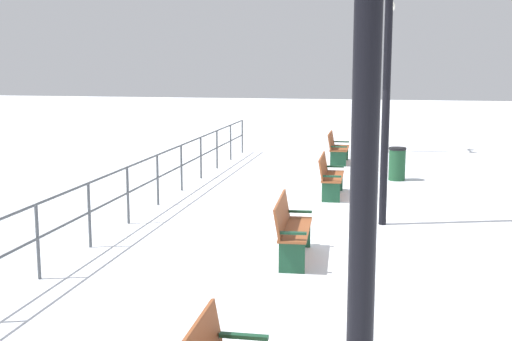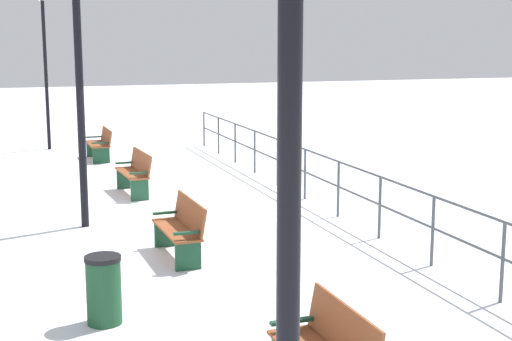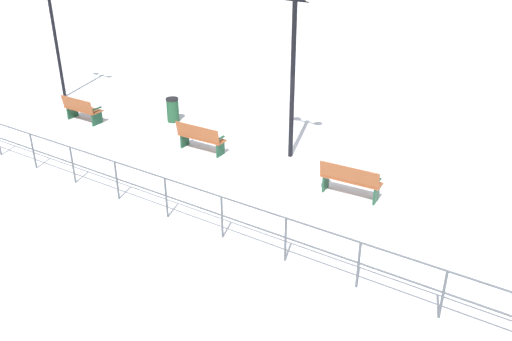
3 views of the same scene
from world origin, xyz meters
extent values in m
plane|color=white|center=(0.00, 0.00, 0.00)|extent=(80.00, 80.00, 0.00)
cube|color=brown|center=(0.09, -7.50, 0.45)|extent=(0.53, 1.50, 0.04)
cube|color=brown|center=(-0.16, -7.51, 0.67)|extent=(0.14, 1.49, 0.41)
cube|color=#19472D|center=(0.10, -8.14, 0.23)|extent=(0.45, 0.06, 0.45)
cube|color=#19472D|center=(0.08, -6.86, 0.23)|extent=(0.45, 0.06, 0.45)
cube|color=#19472D|center=(0.12, -8.14, 0.57)|extent=(0.45, 0.08, 0.04)
cube|color=#19472D|center=(0.10, -6.86, 0.57)|extent=(0.45, 0.08, 0.04)
cube|color=brown|center=(-0.03, -2.50, 0.48)|extent=(0.52, 1.62, 0.04)
cube|color=brown|center=(-0.25, -2.51, 0.72)|extent=(0.21, 1.60, 0.45)
cube|color=#19472D|center=(0.01, -3.20, 0.24)|extent=(0.38, 0.07, 0.48)
cube|color=#19472D|center=(-0.08, -1.80, 0.24)|extent=(0.38, 0.07, 0.48)
cube|color=#19472D|center=(0.03, -3.20, 0.60)|extent=(0.38, 0.09, 0.04)
cube|color=#19472D|center=(-0.06, -1.80, 0.60)|extent=(0.38, 0.09, 0.04)
cube|color=brown|center=(0.11, 2.50, 0.45)|extent=(0.48, 1.57, 0.04)
cube|color=brown|center=(-0.11, 2.49, 0.69)|extent=(0.16, 1.56, 0.45)
cube|color=#19472D|center=(0.13, 1.82, 0.23)|extent=(0.39, 0.06, 0.45)
cube|color=#19472D|center=(0.09, 3.18, 0.23)|extent=(0.39, 0.06, 0.45)
cube|color=#19472D|center=(0.15, 1.82, 0.57)|extent=(0.39, 0.08, 0.04)
cube|color=#19472D|center=(0.11, 3.18, 0.57)|extent=(0.39, 0.08, 0.04)
cube|color=brown|center=(-0.37, 7.50, 0.69)|extent=(0.13, 1.43, 0.45)
cube|color=#19472D|center=(-0.08, 6.89, 0.57)|extent=(0.46, 0.08, 0.04)
cylinder|color=black|center=(1.25, -10.03, 2.30)|extent=(0.10, 0.10, 4.60)
cylinder|color=black|center=(1.25, -10.03, 4.48)|extent=(0.06, 0.86, 0.06)
cylinder|color=black|center=(1.25, 0.03, 2.35)|extent=(0.14, 0.14, 4.71)
cylinder|color=black|center=(1.25, 10.20, 2.37)|extent=(0.12, 0.12, 4.73)
cylinder|color=#4C5156|center=(-3.44, -9.15, 0.54)|extent=(0.05, 0.05, 1.07)
cylinder|color=#4C5156|center=(-3.44, -7.48, 0.54)|extent=(0.05, 0.05, 1.07)
cylinder|color=#4C5156|center=(-3.44, -5.82, 0.54)|extent=(0.05, 0.05, 1.07)
cylinder|color=#4C5156|center=(-3.44, -4.16, 0.54)|extent=(0.05, 0.05, 1.07)
cylinder|color=#4C5156|center=(-3.44, -2.49, 0.54)|extent=(0.05, 0.05, 1.07)
cylinder|color=#4C5156|center=(-3.44, -0.83, 0.54)|extent=(0.05, 0.05, 1.07)
cylinder|color=#4C5156|center=(-3.44, 0.83, 0.54)|extent=(0.05, 0.05, 1.07)
cylinder|color=#4C5156|center=(-3.44, 2.49, 0.54)|extent=(0.05, 0.05, 1.07)
cylinder|color=#4C5156|center=(-3.44, 4.16, 0.54)|extent=(0.05, 0.05, 1.07)
cylinder|color=#4C5156|center=(-3.44, 5.82, 0.54)|extent=(0.05, 0.05, 1.07)
cylinder|color=#4C5156|center=(-3.44, 0.00, 1.07)|extent=(0.04, 18.29, 0.04)
cylinder|color=#4C5156|center=(-3.44, 0.00, 0.59)|extent=(0.04, 18.29, 0.04)
cylinder|color=#1E4C2D|center=(1.55, 4.89, 0.39)|extent=(0.42, 0.42, 0.78)
cylinder|color=black|center=(1.55, 4.89, 0.81)|extent=(0.44, 0.44, 0.06)
camera|label=1|loc=(1.34, -12.55, 3.06)|focal=47.55mm
camera|label=2|loc=(2.58, 13.58, 3.41)|focal=52.43mm
camera|label=3|loc=(-11.96, -7.23, 7.07)|focal=38.48mm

